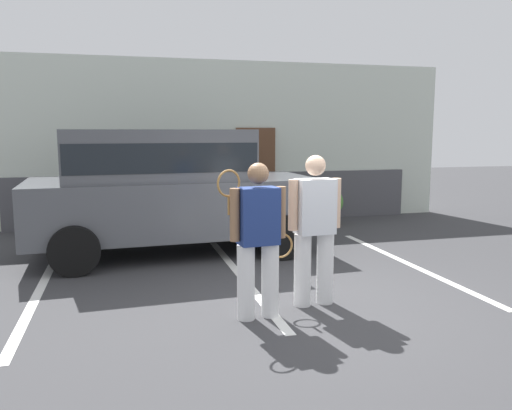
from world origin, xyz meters
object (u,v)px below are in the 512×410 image
(tennis_player_man, at_px, (258,238))
(potted_plant_by_porch, at_px, (329,204))
(tennis_player_woman, at_px, (314,229))
(parked_suv, at_px, (167,185))

(tennis_player_man, bearing_deg, potted_plant_by_porch, -125.64)
(tennis_player_man, height_order, tennis_player_woman, tennis_player_woman)
(parked_suv, bearing_deg, tennis_player_woman, -67.48)
(tennis_player_woman, bearing_deg, parked_suv, -68.63)
(tennis_player_man, bearing_deg, tennis_player_woman, -166.09)
(potted_plant_by_porch, bearing_deg, parked_suv, -153.57)
(tennis_player_man, xyz_separation_m, potted_plant_by_porch, (2.98, 5.09, -0.44))
(tennis_player_man, relative_size, tennis_player_woman, 0.97)
(parked_suv, relative_size, tennis_player_woman, 2.67)
(tennis_player_man, distance_m, tennis_player_woman, 0.79)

